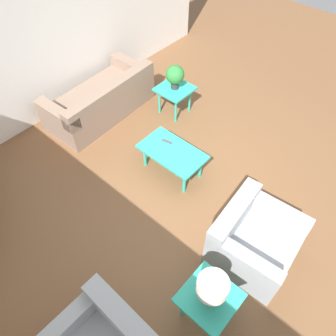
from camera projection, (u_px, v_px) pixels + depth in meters
name	position (u px, v px, depth m)	size (l,w,h in m)	color
ground_plane	(190.00, 190.00, 4.87)	(14.00, 14.00, 0.00)	brown
wall_right	(44.00, 36.00, 5.16)	(0.12, 7.20, 2.70)	white
sofa	(101.00, 101.00, 5.80)	(1.00, 1.99, 0.74)	gray
armchair	(252.00, 240.00, 4.01)	(0.98, 1.03, 0.76)	#A8ADB2
coffee_table	(172.00, 153.00, 4.84)	(0.98, 0.57, 0.44)	#2DB79E
side_table_plant	(175.00, 91.00, 5.71)	(0.57, 0.57, 0.52)	#2DB79E
side_table_lamp	(209.00, 299.00, 3.41)	(0.57, 0.57, 0.52)	#2DB79E
potted_plant	(175.00, 75.00, 5.47)	(0.32, 0.32, 0.43)	#333338
table_lamp	(212.00, 288.00, 3.16)	(0.32, 0.32, 0.38)	red
remote_control	(167.00, 141.00, 4.91)	(0.16, 0.08, 0.02)	#4C4C51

